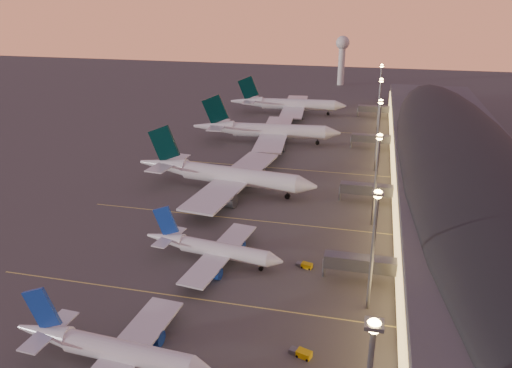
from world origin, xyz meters
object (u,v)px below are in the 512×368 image
(baggage_tug_c, at_px, (305,265))
(baggage_tug_d, at_px, (301,353))
(airliner_wide_far, at_px, (288,104))
(airliner_wide_mid, at_px, (266,131))
(airliner_wide_near, at_px, (224,175))
(radar_tower, at_px, (342,52))
(airliner_narrow_south, at_px, (112,350))
(airliner_narrow_north, at_px, (213,249))

(baggage_tug_c, relative_size, baggage_tug_d, 0.95)
(airliner_wide_far, bearing_deg, airliner_wide_mid, -94.49)
(airliner_wide_near, xyz_separation_m, radar_tower, (20.93, 204.74, 16.80))
(airliner_wide_mid, bearing_deg, airliner_narrow_south, -93.54)
(airliner_narrow_north, xyz_separation_m, baggage_tug_d, (25.44, -27.89, -2.71))
(airliner_wide_near, height_order, baggage_tug_c, airliner_wide_near)
(airliner_wide_near, bearing_deg, radar_tower, 91.31)
(airliner_wide_far, height_order, baggage_tug_d, airliner_wide_far)
(airliner_narrow_north, height_order, airliner_wide_mid, airliner_wide_mid)
(airliner_narrow_north, relative_size, baggage_tug_d, 8.26)
(airliner_wide_mid, bearing_deg, baggage_tug_d, -80.01)
(airliner_narrow_south, relative_size, baggage_tug_d, 8.81)
(baggage_tug_c, bearing_deg, airliner_wide_mid, 121.54)
(airliner_wide_near, distance_m, airliner_wide_far, 110.52)
(radar_tower, distance_m, baggage_tug_c, 248.19)
(baggage_tug_d, bearing_deg, airliner_wide_near, 134.18)
(airliner_narrow_north, relative_size, airliner_wide_mid, 0.56)
(airliner_wide_mid, xyz_separation_m, baggage_tug_d, (34.58, -128.46, -4.61))
(airliner_wide_mid, bearing_deg, baggage_tug_c, -77.67)
(airliner_wide_near, height_order, airliner_wide_far, airliner_wide_near)
(baggage_tug_d, bearing_deg, radar_tower, 110.84)
(airliner_narrow_north, relative_size, airliner_wide_near, 0.57)
(airliner_wide_far, bearing_deg, radar_tower, 73.29)
(airliner_narrow_south, distance_m, radar_tower, 288.35)
(airliner_wide_near, distance_m, baggage_tug_d, 81.07)
(airliner_wide_far, relative_size, baggage_tug_d, 14.17)
(airliner_wide_near, height_order, baggage_tug_d, airliner_wide_near)
(radar_tower, relative_size, baggage_tug_c, 8.04)
(airliner_wide_near, bearing_deg, baggage_tug_d, -56.38)
(airliner_narrow_north, xyz_separation_m, baggage_tug_c, (21.68, 2.30, -2.73))
(radar_tower, distance_m, baggage_tug_d, 278.43)
(airliner_wide_far, xyz_separation_m, baggage_tug_d, (34.92, -182.97, -4.43))
(airliner_narrow_south, relative_size, baggage_tug_c, 9.28)
(airliner_wide_near, xyz_separation_m, baggage_tug_d, (36.07, -72.46, -4.53))
(radar_tower, height_order, baggage_tug_d, radar_tower)
(airliner_narrow_south, relative_size, radar_tower, 1.16)
(airliner_wide_mid, xyz_separation_m, airliner_wide_far, (-0.34, 54.51, -0.17))
(airliner_wide_mid, relative_size, baggage_tug_c, 15.47)
(airliner_narrow_south, xyz_separation_m, baggage_tug_d, (30.85, 10.14, -2.93))
(airliner_narrow_south, height_order, baggage_tug_c, airliner_narrow_south)
(airliner_narrow_north, bearing_deg, baggage_tug_d, -40.39)
(airliner_wide_far, height_order, baggage_tug_c, airliner_wide_far)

